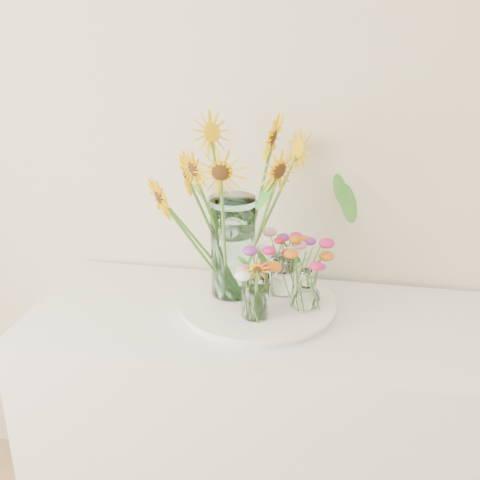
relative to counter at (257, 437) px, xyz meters
The scene contains 10 objects.
counter is the anchor object (origin of this frame).
tray 0.46m from the counter, 107.23° to the left, with size 0.46×0.46×0.03m, color white.
mason_jar 0.65m from the counter, 139.19° to the left, with size 0.14×0.14×0.32m, color #BEF3E9.
sunflower_bouquet 0.77m from the counter, 139.19° to the left, with size 0.77×0.77×0.57m, color #F6B905, non-canonical shape.
small_vase_a 0.55m from the counter, 92.31° to the right, with size 0.08×0.08×0.14m, color white.
wildflower_posy_a 0.59m from the counter, 92.31° to the right, with size 0.19×0.19×0.23m, color #CE6111, non-canonical shape.
small_vase_b 0.56m from the counter, 12.83° to the left, with size 0.09×0.09×0.13m, color white, non-canonical shape.
wildflower_posy_b 0.60m from the counter, 12.83° to the left, with size 0.19×0.19×0.22m, color #CE6111, non-canonical shape.
small_vase_c 0.55m from the counter, 63.90° to the left, with size 0.07×0.07×0.13m, color white.
wildflower_posy_c 0.60m from the counter, 63.90° to the left, with size 0.19×0.19×0.22m, color #CE6111, non-canonical shape.
Camera 1 is at (0.15, 0.34, 1.77)m, focal length 45.00 mm.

